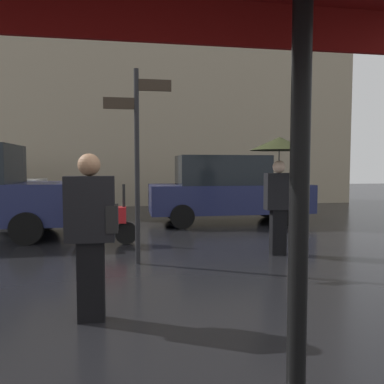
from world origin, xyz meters
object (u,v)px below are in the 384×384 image
Objects in this scene: street_signpost at (137,147)px; parked_scooter at (102,218)px; parked_car_left at (227,189)px; pedestrian_with_umbrella at (279,162)px; pedestrian_with_bag at (92,227)px.

parked_scooter is at bearing 112.28° from street_signpost.
parked_scooter is at bearing -148.68° from parked_car_left.
pedestrian_with_umbrella is 4.02m from parked_car_left.
street_signpost is (0.52, 2.26, 0.92)m from pedestrian_with_bag.
parked_scooter is 2.25m from street_signpost.
pedestrian_with_umbrella reaches higher than parked_scooter.
pedestrian_with_umbrella is 0.67× the size of street_signpost.
parked_car_left reaches higher than parked_scooter.
pedestrian_with_umbrella is 0.47× the size of parked_car_left.
pedestrian_with_bag is (-3.04, -2.53, -0.70)m from pedestrian_with_umbrella.
parked_scooter is at bearing -146.18° from pedestrian_with_umbrella.
parked_car_left is (0.06, 3.96, -0.72)m from pedestrian_with_umbrella.
pedestrian_with_bag reaches higher than parked_scooter.
pedestrian_with_umbrella is 4.02m from pedestrian_with_bag.
pedestrian_with_bag is 7.19m from parked_car_left.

